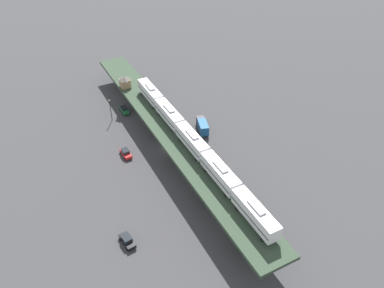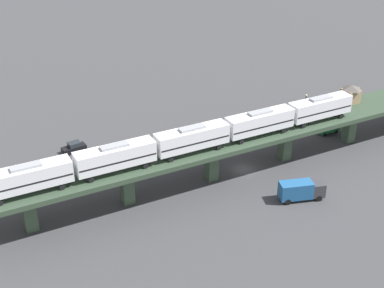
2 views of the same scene
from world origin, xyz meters
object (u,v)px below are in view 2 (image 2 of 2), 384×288
Objects in this scene: street_car_black at (74,147)px; street_lamp at (305,108)px; delivery_truck at (301,190)px; subway_train at (192,138)px; signal_hut at (351,93)px; street_car_red at (223,136)px; street_car_green at (328,128)px.

street_lamp reaches higher than street_car_black.
delivery_truck is at bearing 157.92° from street_lamp.
street_lamp is at bearing -87.10° from street_car_black.
delivery_truck is (-6.00, -16.31, -7.69)m from subway_train.
subway_train is 32.95m from street_lamp.
signal_hut is at bearing -126.11° from street_lamp.
street_car_red is at bearing -29.94° from subway_train.
street_car_black is 45.55m from street_lamp.
street_lamp is (24.95, -10.12, 2.35)m from delivery_truck.
delivery_truck is 1.04× the size of street_lamp.
signal_hut is at bearing -93.95° from street_car_red.
street_car_green is (1.19, 3.00, -7.78)m from signal_hut.
signal_hut is 0.56× the size of delivery_truck.
subway_train is at bearing 116.80° from street_car_green.
street_car_black and street_car_green have the same top height.
street_car_red is (15.70, -9.04, -8.52)m from subway_train.
street_car_red is at bearing 88.73° from street_car_green.
delivery_truck is at bearing -161.49° from street_car_red.
signal_hut is 8.42m from street_car_green.
street_car_green is 25.36m from delivery_truck.
street_car_black is 49.14m from street_car_green.
street_car_red is at bearing 86.05° from signal_hut.
street_lamp is (3.25, -17.38, 3.17)m from street_car_red.
street_lamp reaches higher than street_car_green.
signal_hut reaches higher than street_lamp.
street_car_green is 0.68× the size of street_lamp.
signal_hut reaches higher than street_car_green.
signal_hut is 25.39m from street_car_red.
street_car_black is (16.65, 18.96, -8.52)m from subway_train.
street_car_black is at bearing 92.90° from street_lamp.
street_car_red is (0.47, 21.11, 0.00)m from street_car_green.
signal_hut is at bearing -40.06° from delivery_truck.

